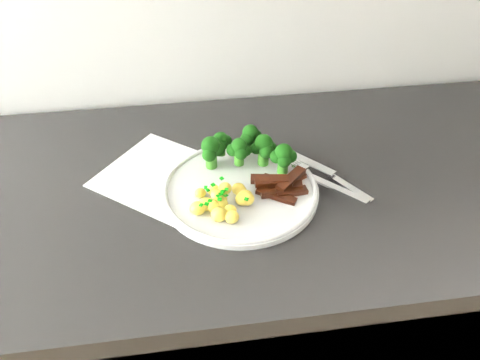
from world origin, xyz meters
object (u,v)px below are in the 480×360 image
fork (324,181)px  counter (221,332)px  broccoli (246,148)px  knife (338,181)px  recipe_paper (177,181)px  beef_strips (281,185)px  plate (240,189)px  potatoes (224,201)px

fork → counter: bearing=171.4°
broccoli → knife: (0.16, -0.07, -0.04)m
knife → recipe_paper: bearing=170.2°
counter → broccoli: (0.06, 0.05, 0.52)m
counter → beef_strips: (0.12, -0.03, 0.49)m
recipe_paper → beef_strips: size_ratio=3.20×
recipe_paper → plate: size_ratio=1.21×
counter → knife: bearing=-5.9°
recipe_paper → potatoes: (0.08, -0.09, 0.02)m
counter → potatoes: 0.49m
broccoli → knife: size_ratio=1.03×
counter → plate: bearing=-24.6°
plate → beef_strips: beef_strips is taller
plate → fork: size_ratio=1.70×
counter → recipe_paper: bearing=158.3°
plate → potatoes: 0.06m
recipe_paper → fork: (0.27, -0.06, 0.02)m
potatoes → knife: size_ratio=0.67×
plate → beef_strips: size_ratio=2.65×
counter → knife: (0.23, -0.02, 0.47)m
fork → broccoli: bearing=149.8°
plate → beef_strips: 0.08m
counter → potatoes: size_ratio=21.67×
fork → knife: 0.03m
recipe_paper → fork: 0.28m
plate → fork: (0.15, -0.01, 0.01)m
beef_strips → broccoli: bearing=123.2°
broccoli → potatoes: 0.13m
recipe_paper → knife: size_ratio=2.04×
plate → potatoes: (-0.03, -0.04, 0.01)m
counter → broccoli: broccoli is taller
recipe_paper → beef_strips: (0.19, -0.06, 0.02)m
plate → broccoli: size_ratio=1.64×
beef_strips → fork: size_ratio=0.64×
potatoes → beef_strips: potatoes is taller
counter → knife: 0.53m
recipe_paper → broccoli: (0.13, 0.02, 0.05)m
broccoli → beef_strips: (0.05, -0.08, -0.03)m
recipe_paper → knife: bearing=-9.8°
broccoli → fork: bearing=-30.2°
fork → plate: bearing=176.3°
knife → fork: bearing=-168.8°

